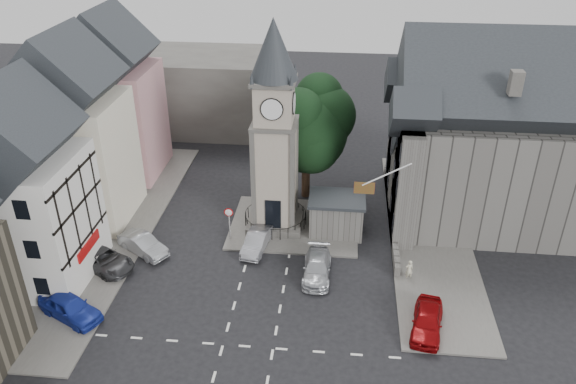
# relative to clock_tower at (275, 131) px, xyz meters

# --- Properties ---
(ground) EXTENTS (120.00, 120.00, 0.00)m
(ground) POSITION_rel_clock_tower_xyz_m (0.00, -7.99, -8.12)
(ground) COLOR black
(ground) RESTS_ON ground
(pavement_west) EXTENTS (6.00, 30.00, 0.14)m
(pavement_west) POSITION_rel_clock_tower_xyz_m (-12.50, -1.99, -8.05)
(pavement_west) COLOR #595651
(pavement_west) RESTS_ON ground
(pavement_east) EXTENTS (6.00, 26.00, 0.14)m
(pavement_east) POSITION_rel_clock_tower_xyz_m (12.00, 0.01, -8.05)
(pavement_east) COLOR #595651
(pavement_east) RESTS_ON ground
(central_island) EXTENTS (10.00, 8.00, 0.16)m
(central_island) POSITION_rel_clock_tower_xyz_m (1.50, 0.01, -8.04)
(central_island) COLOR #595651
(central_island) RESTS_ON ground
(road_markings) EXTENTS (20.00, 8.00, 0.01)m
(road_markings) POSITION_rel_clock_tower_xyz_m (0.00, -13.49, -8.12)
(road_markings) COLOR silver
(road_markings) RESTS_ON ground
(clock_tower) EXTENTS (4.86, 4.86, 16.25)m
(clock_tower) POSITION_rel_clock_tower_xyz_m (0.00, 0.00, 0.00)
(clock_tower) COLOR #4C4944
(clock_tower) RESTS_ON ground
(stone_shelter) EXTENTS (4.30, 3.30, 3.08)m
(stone_shelter) POSITION_rel_clock_tower_xyz_m (4.80, -0.49, -6.57)
(stone_shelter) COLOR #595652
(stone_shelter) RESTS_ON ground
(town_tree) EXTENTS (7.20, 7.20, 10.80)m
(town_tree) POSITION_rel_clock_tower_xyz_m (2.00, 5.01, -1.15)
(town_tree) COLOR black
(town_tree) RESTS_ON ground
(warning_sign_post) EXTENTS (0.70, 0.19, 2.85)m
(warning_sign_post) POSITION_rel_clock_tower_xyz_m (-3.20, -2.56, -6.09)
(warning_sign_post) COLOR black
(warning_sign_post) RESTS_ON ground
(terrace_pink) EXTENTS (8.10, 7.60, 12.80)m
(terrace_pink) POSITION_rel_clock_tower_xyz_m (-15.50, 8.01, -1.54)
(terrace_pink) COLOR #C0848D
(terrace_pink) RESTS_ON ground
(terrace_cream) EXTENTS (8.10, 7.60, 12.80)m
(terrace_cream) POSITION_rel_clock_tower_xyz_m (-15.50, 0.01, -1.54)
(terrace_cream) COLOR beige
(terrace_cream) RESTS_ON ground
(terrace_tudor) EXTENTS (8.10, 7.60, 12.00)m
(terrace_tudor) POSITION_rel_clock_tower_xyz_m (-15.50, -7.99, -1.93)
(terrace_tudor) COLOR silver
(terrace_tudor) RESTS_ON ground
(backdrop_west) EXTENTS (20.00, 10.00, 8.00)m
(backdrop_west) POSITION_rel_clock_tower_xyz_m (-12.00, 20.01, -4.12)
(backdrop_west) COLOR #4C4944
(backdrop_west) RESTS_ON ground
(east_building) EXTENTS (14.40, 11.40, 12.60)m
(east_building) POSITION_rel_clock_tower_xyz_m (15.59, 3.01, -1.86)
(east_building) COLOR #595652
(east_building) RESTS_ON ground
(east_boundary_wall) EXTENTS (0.40, 16.00, 0.90)m
(east_boundary_wall) POSITION_rel_clock_tower_xyz_m (9.20, 2.01, -7.67)
(east_boundary_wall) COLOR #595652
(east_boundary_wall) RESTS_ON ground
(flagpole) EXTENTS (3.68, 0.10, 2.74)m
(flagpole) POSITION_rel_clock_tower_xyz_m (8.00, -3.99, -1.12)
(flagpole) COLOR white
(flagpole) RESTS_ON ground
(car_west_blue) EXTENTS (4.89, 3.66, 1.55)m
(car_west_blue) POSITION_rel_clock_tower_xyz_m (-11.50, -12.07, -7.35)
(car_west_blue) COLOR #1C2F9B
(car_west_blue) RESTS_ON ground
(car_west_silver) EXTENTS (4.41, 3.56, 1.41)m
(car_west_silver) POSITION_rel_clock_tower_xyz_m (-9.26, -4.79, -7.42)
(car_west_silver) COLOR #9DA0A4
(car_west_silver) RESTS_ON ground
(car_west_grey) EXTENTS (5.48, 4.42, 1.39)m
(car_west_grey) POSITION_rel_clock_tower_xyz_m (-11.50, -6.86, -7.43)
(car_west_grey) COLOR #313134
(car_west_grey) RESTS_ON ground
(car_island_silver) EXTENTS (2.01, 4.26, 1.35)m
(car_island_silver) POSITION_rel_clock_tower_xyz_m (-1.00, -3.49, -7.44)
(car_island_silver) COLOR #92949A
(car_island_silver) RESTS_ON ground
(car_island_east) EXTENTS (1.89, 4.61, 1.33)m
(car_island_east) POSITION_rel_clock_tower_xyz_m (3.65, -6.23, -7.45)
(car_island_east) COLOR #B2B5BB
(car_island_east) RESTS_ON ground
(car_east_red) EXTENTS (2.58, 4.65, 1.50)m
(car_east_red) POSITION_rel_clock_tower_xyz_m (10.63, -10.99, -7.37)
(car_east_red) COLOR maroon
(car_east_red) RESTS_ON ground
(pedestrian) EXTENTS (0.66, 0.54, 1.56)m
(pedestrian) POSITION_rel_clock_tower_xyz_m (9.95, -5.99, -7.34)
(pedestrian) COLOR beige
(pedestrian) RESTS_ON ground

